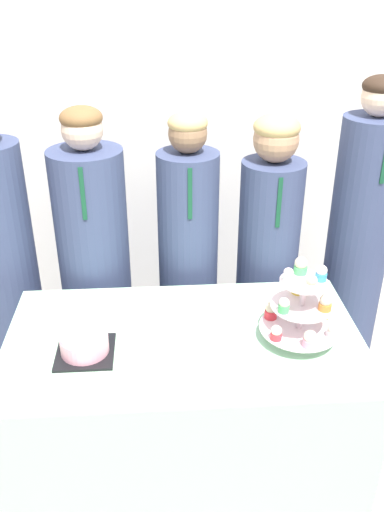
{
  "coord_description": "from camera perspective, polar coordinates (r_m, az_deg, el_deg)",
  "views": [
    {
      "loc": [
        -0.08,
        -1.24,
        1.93
      ],
      "look_at": [
        0.03,
        0.41,
        1.06
      ],
      "focal_mm": 38.0,
      "sensor_mm": 36.0,
      "label": 1
    }
  ],
  "objects": [
    {
      "name": "cake_knife",
      "position": [
        1.82,
        -12.48,
        -13.72
      ],
      "size": [
        0.3,
        0.06,
        0.01
      ],
      "rotation": [
        0.0,
        0.0,
        0.15
      ],
      "color": "silver",
      "rests_on": "table"
    },
    {
      "name": "student_2",
      "position": [
        2.53,
        -0.4,
        -1.82
      ],
      "size": [
        0.27,
        0.28,
        1.43
      ],
      "color": "#384266",
      "rests_on": "ground_plane"
    },
    {
      "name": "student_0",
      "position": [
        2.61,
        -19.01,
        -1.83
      ],
      "size": [
        0.29,
        0.3,
        1.49
      ],
      "color": "#384266",
      "rests_on": "ground_plane"
    },
    {
      "name": "round_cake",
      "position": [
        1.93,
        -11.28,
        -8.8
      ],
      "size": [
        0.2,
        0.2,
        0.1
      ],
      "color": "black",
      "rests_on": "table"
    },
    {
      "name": "cupcake_stand",
      "position": [
        1.96,
        11.41,
        -5.18
      ],
      "size": [
        0.29,
        0.29,
        0.31
      ],
      "color": "silver",
      "rests_on": "table"
    },
    {
      "name": "student_1",
      "position": [
        2.54,
        -10.06,
        -2.06
      ],
      "size": [
        0.32,
        0.32,
        1.46
      ],
      "color": "#384266",
      "rests_on": "ground_plane"
    },
    {
      "name": "student_3",
      "position": [
        2.57,
        7.84,
        -1.46
      ],
      "size": [
        0.28,
        0.29,
        1.41
      ],
      "color": "#384266",
      "rests_on": "ground_plane"
    },
    {
      "name": "student_4",
      "position": [
        2.66,
        16.83,
        0.02
      ],
      "size": [
        0.28,
        0.29,
        1.56
      ],
      "color": "#384266",
      "rests_on": "ground_plane"
    },
    {
      "name": "table",
      "position": [
        2.24,
        -0.8,
        -16.2
      ],
      "size": [
        1.31,
        0.74,
        0.74
      ],
      "color": "#A8DBB2",
      "rests_on": "ground_plane"
    },
    {
      "name": "wall_back",
      "position": [
        2.92,
        -2.38,
        16.41
      ],
      "size": [
        9.0,
        0.06,
        2.7
      ],
      "color": "silver",
      "rests_on": "ground_plane"
    }
  ]
}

